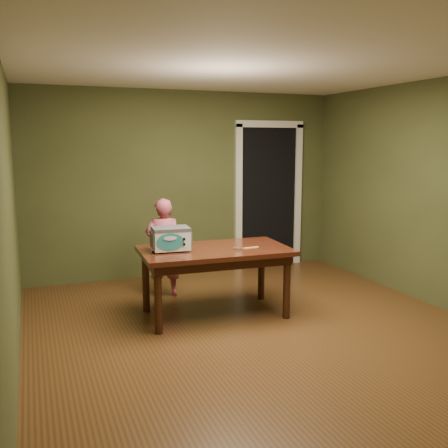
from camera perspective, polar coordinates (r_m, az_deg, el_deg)
name	(u,v)px	position (r m, az deg, el deg)	size (l,w,h in m)	color
floor	(261,332)	(5.14, 4.21, -12.23)	(5.00, 5.00, 0.00)	brown
room_shell	(263,161)	(4.78, 4.46, 7.15)	(4.52, 5.02, 2.61)	#4B4F2A
doorway	(260,195)	(7.89, 4.13, 3.28)	(1.10, 0.66, 2.25)	black
dining_table	(215,257)	(5.43, -1.05, -3.83)	(1.64, 0.97, 0.75)	#35170C
toy_oven	(171,238)	(5.29, -6.10, -1.61)	(0.43, 0.31, 0.25)	#4C4F54
baking_pan	(238,248)	(5.35, 1.64, -2.80)	(0.10, 0.10, 0.02)	silver
spatula	(251,248)	(5.43, 3.11, -2.71)	(0.18, 0.03, 0.01)	#FFDF6E
child	(164,247)	(6.17, -6.90, -2.67)	(0.44, 0.29, 1.22)	#C6516B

